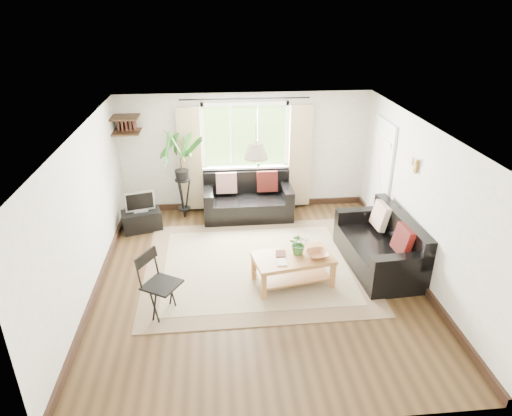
{
  "coord_description": "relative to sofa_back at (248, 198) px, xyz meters",
  "views": [
    {
      "loc": [
        -0.6,
        -6.06,
        4.09
      ],
      "look_at": [
        0.0,
        0.4,
        1.05
      ],
      "focal_mm": 32.0,
      "sensor_mm": 36.0,
      "label": 1
    }
  ],
  "objects": [
    {
      "name": "book_a",
      "position": [
        0.23,
        -2.6,
        0.09
      ],
      "size": [
        0.15,
        0.21,
        0.02
      ],
      "primitive_type": "imported",
      "rotation": [
        0.0,
        0.0,
        0.01
      ],
      "color": "silver",
      "rests_on": "coffee_table"
    },
    {
      "name": "table_plant",
      "position": [
        0.6,
        -2.36,
        0.25
      ],
      "size": [
        0.34,
        0.3,
        0.34
      ],
      "primitive_type": "imported",
      "rotation": [
        0.0,
        0.0,
        -0.12
      ],
      "color": "#316227",
      "rests_on": "coffee_table"
    },
    {
      "name": "sill_plant",
      "position": [
        0.24,
        0.38,
        0.65
      ],
      "size": [
        0.14,
        0.1,
        0.27
      ],
      "primitive_type": "imported",
      "color": "#2D6023",
      "rests_on": "window"
    },
    {
      "name": "tv_stand",
      "position": [
        -2.06,
        -0.38,
        -0.22
      ],
      "size": [
        0.8,
        0.58,
        0.38
      ],
      "primitive_type": "cube",
      "rotation": [
        0.0,
        0.0,
        0.28
      ],
      "color": "black",
      "rests_on": "floor"
    },
    {
      "name": "window",
      "position": [
        -0.01,
        0.46,
        1.14
      ],
      "size": [
        2.5,
        0.16,
        2.16
      ],
      "primitive_type": null,
      "color": "white",
      "rests_on": "wall_back"
    },
    {
      "name": "wall_left",
      "position": [
        -2.51,
        -2.25,
        0.79
      ],
      "size": [
        0.02,
        5.5,
        2.4
      ],
      "primitive_type": "cube",
      "color": "beige",
      "rests_on": "floor"
    },
    {
      "name": "pendant_lamp",
      "position": [
        -0.01,
        -1.85,
        1.64
      ],
      "size": [
        0.36,
        0.36,
        0.54
      ],
      "primitive_type": null,
      "color": "beige",
      "rests_on": "ceiling"
    },
    {
      "name": "tv",
      "position": [
        -2.06,
        -0.38,
        0.18
      ],
      "size": [
        0.58,
        0.33,
        0.42
      ],
      "primitive_type": null,
      "rotation": [
        0.0,
        0.0,
        0.28
      ],
      "color": "#A5A5AA",
      "rests_on": "tv_stand"
    },
    {
      "name": "palm_stand",
      "position": [
        -1.28,
        0.09,
        0.48
      ],
      "size": [
        0.74,
        0.74,
        1.78
      ],
      "primitive_type": null,
      "rotation": [
        0.0,
        0.0,
        -0.07
      ],
      "color": "black",
      "rests_on": "floor"
    },
    {
      "name": "floor",
      "position": [
        -0.01,
        -2.25,
        -0.41
      ],
      "size": [
        5.5,
        5.5,
        0.0
      ],
      "primitive_type": "plane",
      "color": "black",
      "rests_on": "ground"
    },
    {
      "name": "wall_right",
      "position": [
        2.49,
        -2.25,
        0.79
      ],
      "size": [
        0.02,
        5.5,
        2.4
      ],
      "primitive_type": "cube",
      "color": "beige",
      "rests_on": "floor"
    },
    {
      "name": "corner_shelf",
      "position": [
        -2.26,
        0.25,
        1.48
      ],
      "size": [
        0.5,
        0.5,
        0.34
      ],
      "primitive_type": null,
      "color": "black",
      "rests_on": "wall_back"
    },
    {
      "name": "ceiling",
      "position": [
        -0.01,
        -2.25,
        1.99
      ],
      "size": [
        5.5,
        5.5,
        0.0
      ],
      "primitive_type": "plane",
      "rotation": [
        3.14,
        0.0,
        0.0
      ],
      "color": "white",
      "rests_on": "floor"
    },
    {
      "name": "coffee_table",
      "position": [
        0.51,
        -2.44,
        -0.17
      ],
      "size": [
        1.29,
        0.85,
        0.49
      ],
      "primitive_type": null,
      "rotation": [
        0.0,
        0.0,
        0.18
      ],
      "color": "brown",
      "rests_on": "floor"
    },
    {
      "name": "wall_back",
      "position": [
        -0.01,
        0.5,
        0.79
      ],
      "size": [
        5.0,
        0.02,
        2.4
      ],
      "primitive_type": "cube",
      "color": "beige",
      "rests_on": "floor"
    },
    {
      "name": "book_b",
      "position": [
        0.25,
        -2.35,
        0.09
      ],
      "size": [
        0.17,
        0.22,
        0.02
      ],
      "primitive_type": "imported",
      "rotation": [
        0.0,
        0.0,
        -0.11
      ],
      "color": "#502620",
      "rests_on": "coffee_table"
    },
    {
      "name": "rug",
      "position": [
        -0.01,
        -1.88,
        -0.4
      ],
      "size": [
        3.65,
        3.13,
        0.02
      ],
      "primitive_type": "cube",
      "rotation": [
        0.0,
        0.0,
        0.01
      ],
      "color": "beige",
      "rests_on": "floor"
    },
    {
      "name": "wall_sconce",
      "position": [
        2.42,
        -1.95,
        1.33
      ],
      "size": [
        0.12,
        0.12,
        0.28
      ],
      "primitive_type": null,
      "color": "beige",
      "rests_on": "wall_right"
    },
    {
      "name": "bowl",
      "position": [
        0.87,
        -2.48,
        0.12
      ],
      "size": [
        0.38,
        0.38,
        0.08
      ],
      "primitive_type": "imported",
      "rotation": [
        0.0,
        0.0,
        0.16
      ],
      "color": "brown",
      "rests_on": "coffee_table"
    },
    {
      "name": "wall_front",
      "position": [
        -0.01,
        -5.0,
        0.79
      ],
      "size": [
        5.0,
        0.02,
        2.4
      ],
      "primitive_type": "cube",
      "color": "beige",
      "rests_on": "floor"
    },
    {
      "name": "sofa_right",
      "position": [
        1.98,
        -2.06,
        0.02
      ],
      "size": [
        1.87,
        1.03,
        0.86
      ],
      "primitive_type": null,
      "rotation": [
        0.0,
        0.0,
        -1.5
      ],
      "color": "black",
      "rests_on": "floor"
    },
    {
      "name": "door",
      "position": [
        2.46,
        -0.55,
        0.59
      ],
      "size": [
        0.06,
        0.96,
        2.06
      ],
      "primitive_type": "cube",
      "color": "silver",
      "rests_on": "wall_right"
    },
    {
      "name": "folding_chair",
      "position": [
        -1.41,
        -3.01,
        0.06
      ],
      "size": [
        0.67,
        0.67,
        0.94
      ],
      "primitive_type": null,
      "rotation": [
        0.0,
        0.0,
        1.03
      ],
      "color": "black",
      "rests_on": "floor"
    },
    {
      "name": "sofa_back",
      "position": [
        0.0,
        0.0,
        0.0
      ],
      "size": [
        1.76,
        0.89,
        0.82
      ],
      "primitive_type": null,
      "rotation": [
        0.0,
        0.0,
        0.01
      ],
      "color": "black",
      "rests_on": "floor"
    }
  ]
}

